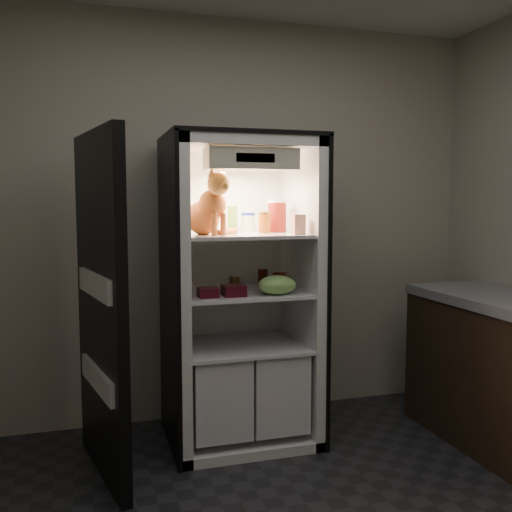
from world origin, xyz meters
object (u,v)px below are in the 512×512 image
Objects in this scene: pepper_jar at (277,216)px; soda_can_a at (263,277)px; salsa_jar at (264,223)px; grape_bag at (277,285)px; mayo_tub at (248,222)px; cream_carton at (298,224)px; soda_can_b at (278,281)px; condiment_jar at (234,282)px; soda_can_c at (281,281)px; parmesan_shaker at (233,219)px; berry_box_left at (208,292)px; berry_box_right at (234,291)px; refrigerator at (239,313)px; tabby_cat at (208,210)px.

soda_can_a is (-0.07, 0.07, -0.39)m from pepper_jar.
grape_bag is at bearing -83.45° from salsa_jar.
pepper_jar reaches higher than soda_can_a.
mayo_tub is 0.38m from cream_carton.
soda_can_b is 1.30× the size of condiment_jar.
parmesan_shaker is at bearing 148.49° from soda_can_c.
condiment_jar is at bearing 49.21° from berry_box_left.
pepper_jar reaches higher than parmesan_shaker.
berry_box_right is (0.15, 0.00, 0.00)m from berry_box_left.
cream_carton is at bearing -41.63° from parmesan_shaker.
refrigerator is 0.37m from grape_bag.
parmesan_shaker is 1.35× the size of mayo_tub.
tabby_cat reaches higher than grape_bag.
tabby_cat is 3.16× the size of mayo_tub.
mayo_tub is 1.07× the size of soda_can_b.
soda_can_b is at bearing 69.43° from grape_bag.
tabby_cat is 3.00× the size of salsa_jar.
pepper_jar reaches higher than berry_box_right.
parmesan_shaker reaches higher than soda_can_b.
soda_can_c is at bearing -51.79° from mayo_tub.
soda_can_c reaches higher than grape_bag.
tabby_cat is 3.18× the size of soda_can_c.
refrigerator is 16.99× the size of berry_box_left.
tabby_cat reaches higher than condiment_jar.
grape_bag is at bearing -110.57° from soda_can_b.
parmesan_shaker is 0.51m from grape_bag.
berry_box_right is (-0.09, -0.24, 0.18)m from refrigerator.
soda_can_a is (0.40, 0.21, -0.44)m from tabby_cat.
soda_can_b is (0.22, -0.09, 0.21)m from refrigerator.
cream_carton is 0.56m from condiment_jar.
soda_can_c is at bearing -29.68° from refrigerator.
condiment_jar is at bearing 123.78° from grape_bag.
refrigerator is at bearing 157.57° from soda_can_b.
refrigerator reaches higher than soda_can_c.
berry_box_left is at bearing -128.83° from parmesan_shaker.
refrigerator is at bearing 150.32° from soda_can_c.
parmesan_shaker is 0.28m from pepper_jar.
refrigerator is 15.38× the size of mayo_tub.
mayo_tub is (0.08, 0.06, 0.56)m from refrigerator.
condiment_jar is (-0.31, 0.28, -0.36)m from cream_carton.
cream_carton reaches higher than soda_can_c.
refrigerator reaches higher than mayo_tub.
soda_can_a is 1.05× the size of berry_box_left.
refrigerator is at bearing 138.51° from cream_carton.
berry_box_right is (-0.32, -0.14, -0.03)m from soda_can_b.
soda_can_a is 0.17m from soda_can_b.
mayo_tub is 0.97× the size of berry_box_right.
pepper_jar reaches higher than salsa_jar.
pepper_jar is 1.80× the size of berry_box_left.
soda_can_a is at bearing 12.64° from parmesan_shaker.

